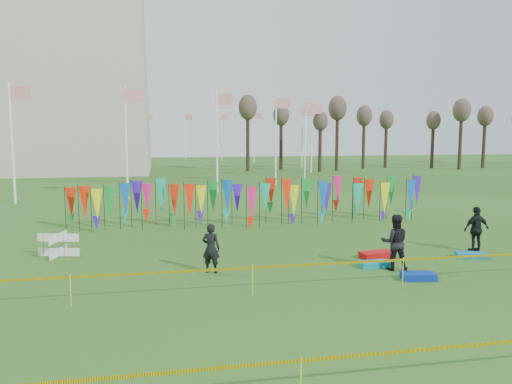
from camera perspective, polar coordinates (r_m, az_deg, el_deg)
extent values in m
plane|color=#2A5618|center=(16.80, 5.04, -9.66)|extent=(160.00, 160.00, 0.00)
cylinder|color=white|center=(66.11, 5.28, 6.19)|extent=(0.16, 0.16, 8.00)
plane|color=red|center=(66.32, 5.82, 9.04)|extent=(1.40, 0.00, 1.40)
cylinder|color=white|center=(72.86, 2.95, 6.27)|extent=(0.16, 0.16, 8.00)
plane|color=red|center=(73.04, 3.43, 8.86)|extent=(1.40, 0.00, 1.40)
cylinder|color=white|center=(78.86, -0.22, 6.33)|extent=(0.16, 0.16, 8.00)
plane|color=red|center=(79.01, 0.21, 8.72)|extent=(1.40, 0.00, 1.40)
cylinder|color=white|center=(83.90, -3.97, 6.35)|extent=(0.16, 0.16, 8.00)
plane|color=red|center=(84.01, -3.58, 8.60)|extent=(1.40, 0.00, 1.40)
cylinder|color=white|center=(87.83, -8.11, 6.32)|extent=(0.16, 0.16, 8.00)
plane|color=red|center=(87.90, -7.75, 8.48)|extent=(1.40, 0.00, 1.40)
cylinder|color=white|center=(90.54, -12.50, 6.24)|extent=(0.16, 0.16, 8.00)
plane|color=red|center=(90.56, -12.17, 8.34)|extent=(1.40, 0.00, 1.40)
cylinder|color=white|center=(91.96, -17.03, 6.11)|extent=(0.16, 0.16, 8.00)
plane|color=red|center=(91.93, -16.72, 8.18)|extent=(1.40, 0.00, 1.40)
cylinder|color=white|center=(92.05, -21.60, 5.93)|extent=(0.16, 0.16, 8.00)
plane|color=red|center=(91.98, -21.32, 8.00)|extent=(1.40, 0.00, 1.40)
cylinder|color=white|center=(90.82, -26.13, 5.70)|extent=(0.16, 0.16, 8.00)
plane|color=red|center=(90.69, -25.88, 7.80)|extent=(1.40, 0.00, 1.40)
cylinder|color=white|center=(36.73, -26.11, 4.98)|extent=(0.16, 0.16, 8.00)
plane|color=red|center=(36.66, -25.46, 10.18)|extent=(1.40, 0.00, 1.40)
cylinder|color=white|center=(36.50, -14.62, 5.45)|extent=(0.16, 0.16, 8.00)
plane|color=red|center=(36.54, -13.82, 10.65)|extent=(1.40, 0.00, 1.40)
cylinder|color=white|center=(39.48, -4.49, 5.74)|extent=(0.16, 0.16, 8.00)
plane|color=red|center=(39.63, -3.66, 10.53)|extent=(1.40, 0.00, 1.40)
cylinder|color=white|center=(44.87, 2.28, 5.89)|extent=(0.16, 0.16, 8.00)
plane|color=red|center=(45.07, 3.05, 10.09)|extent=(1.40, 0.00, 1.40)
cylinder|color=white|center=(51.62, 5.63, 6.00)|extent=(0.16, 0.16, 8.00)
plane|color=red|center=(51.85, 6.32, 9.64)|extent=(1.40, 0.00, 1.40)
cylinder|color=white|center=(58.89, 6.37, 6.09)|extent=(0.16, 0.16, 8.00)
plane|color=red|center=(59.12, 6.97, 9.29)|extent=(1.40, 0.00, 1.40)
cylinder|color=black|center=(25.63, -21.03, -1.74)|extent=(0.03, 0.03, 2.27)
cone|color=red|center=(25.55, -20.43, -1.16)|extent=(0.64, 0.64, 1.60)
cylinder|color=black|center=(25.53, -19.65, -1.71)|extent=(0.03, 0.03, 2.27)
cone|color=#FF2608|center=(25.45, -19.05, -1.13)|extent=(0.64, 0.64, 1.60)
cylinder|color=black|center=(25.44, -18.27, -1.69)|extent=(0.03, 0.03, 2.27)
cone|color=#FFF30D|center=(25.37, -17.67, -1.10)|extent=(0.64, 0.64, 1.60)
cylinder|color=black|center=(25.37, -16.88, -1.66)|extent=(0.03, 0.03, 2.27)
cone|color=#119832|center=(25.31, -16.27, -1.07)|extent=(0.64, 0.64, 1.60)
cylinder|color=black|center=(25.31, -15.48, -1.63)|extent=(0.03, 0.03, 2.27)
cone|color=blue|center=(25.25, -14.87, -1.04)|extent=(0.64, 0.64, 1.60)
cylinder|color=black|center=(25.27, -14.08, -1.60)|extent=(0.03, 0.03, 2.27)
cone|color=#3F15C0|center=(25.22, -13.46, -1.01)|extent=(0.64, 0.64, 1.60)
cylinder|color=black|center=(25.24, -12.67, -1.57)|extent=(0.03, 0.03, 2.27)
cone|color=#F91B6F|center=(25.20, -12.05, -0.98)|extent=(0.64, 0.64, 1.60)
cylinder|color=black|center=(25.23, -11.26, -1.54)|extent=(0.03, 0.03, 2.27)
cone|color=#0CB48E|center=(25.19, -10.64, -0.95)|extent=(0.64, 0.64, 1.60)
cylinder|color=black|center=(25.23, -9.85, -1.51)|extent=(0.03, 0.03, 2.27)
cone|color=red|center=(25.20, -9.23, -0.92)|extent=(0.64, 0.64, 1.60)
cylinder|color=black|center=(25.25, -8.45, -1.47)|extent=(0.03, 0.03, 2.27)
cone|color=#FF2608|center=(25.23, -7.82, -0.88)|extent=(0.64, 0.64, 1.60)
cylinder|color=black|center=(25.29, -7.04, -1.44)|extent=(0.03, 0.03, 2.27)
cone|color=#FFF30D|center=(25.27, -6.42, -0.85)|extent=(0.64, 0.64, 1.60)
cylinder|color=black|center=(25.34, -5.64, -1.41)|extent=(0.03, 0.03, 2.27)
cone|color=#119832|center=(25.33, -5.02, -0.81)|extent=(0.64, 0.64, 1.60)
cylinder|color=black|center=(25.40, -4.25, -1.37)|extent=(0.03, 0.03, 2.27)
cone|color=blue|center=(25.40, -3.62, -0.78)|extent=(0.64, 0.64, 1.60)
cylinder|color=black|center=(25.48, -2.86, -1.33)|extent=(0.03, 0.03, 2.27)
cone|color=#3F15C0|center=(25.48, -2.24, -0.75)|extent=(0.64, 0.64, 1.60)
cylinder|color=black|center=(25.57, -1.48, -1.30)|extent=(0.03, 0.03, 2.27)
cone|color=#F91B6F|center=(25.58, -0.87, -0.71)|extent=(0.64, 0.64, 1.60)
cylinder|color=black|center=(25.68, -0.12, -1.26)|extent=(0.03, 0.03, 2.27)
cone|color=#0CB48E|center=(25.70, 0.50, -0.68)|extent=(0.64, 0.64, 1.60)
cylinder|color=black|center=(25.80, 1.24, -1.22)|extent=(0.03, 0.03, 2.27)
cone|color=red|center=(25.83, 1.85, -0.64)|extent=(0.64, 0.64, 1.60)
cylinder|color=black|center=(25.94, 2.58, -1.18)|extent=(0.03, 0.03, 2.27)
cone|color=#FF2608|center=(25.97, 3.18, -0.61)|extent=(0.64, 0.64, 1.60)
cylinder|color=black|center=(26.09, 3.90, -1.15)|extent=(0.03, 0.03, 2.27)
cone|color=#FFF30D|center=(26.13, 4.50, -0.57)|extent=(0.64, 0.64, 1.60)
cylinder|color=black|center=(26.26, 5.21, -1.11)|extent=(0.03, 0.03, 2.27)
cone|color=#119832|center=(26.30, 5.80, -0.54)|extent=(0.64, 0.64, 1.60)
cylinder|color=black|center=(26.44, 6.51, -1.07)|extent=(0.03, 0.03, 2.27)
cone|color=blue|center=(26.49, 7.09, -0.50)|extent=(0.64, 0.64, 1.60)
cylinder|color=black|center=(26.63, 7.78, -1.03)|extent=(0.03, 0.03, 2.27)
cone|color=#3F15C0|center=(26.69, 8.36, -0.47)|extent=(0.64, 0.64, 1.60)
cylinder|color=black|center=(26.83, 9.03, -0.99)|extent=(0.03, 0.03, 2.27)
cone|color=#F91B6F|center=(26.90, 9.61, -0.43)|extent=(0.64, 0.64, 1.60)
cylinder|color=black|center=(27.05, 10.27, -0.96)|extent=(0.03, 0.03, 2.27)
cone|color=#0CB48E|center=(27.12, 10.83, -0.40)|extent=(0.64, 0.64, 1.60)
cylinder|color=black|center=(27.28, 11.49, -0.92)|extent=(0.03, 0.03, 2.27)
cone|color=red|center=(27.36, 12.04, -0.37)|extent=(0.64, 0.64, 1.60)
cylinder|color=black|center=(27.52, 12.68, -0.88)|extent=(0.03, 0.03, 2.27)
cone|color=#FF2608|center=(27.60, 13.23, -0.33)|extent=(0.64, 0.64, 1.60)
cylinder|color=black|center=(27.78, 13.85, -0.84)|extent=(0.03, 0.03, 2.27)
cone|color=#FFF30D|center=(27.86, 14.39, -0.30)|extent=(0.64, 0.64, 1.60)
cylinder|color=black|center=(28.04, 15.01, -0.81)|extent=(0.03, 0.03, 2.27)
cone|color=#119832|center=(28.13, 15.53, -0.27)|extent=(0.64, 0.64, 1.60)
cylinder|color=black|center=(28.32, 16.13, -0.77)|extent=(0.03, 0.03, 2.27)
cone|color=blue|center=(28.42, 16.65, -0.24)|extent=(0.64, 0.64, 1.60)
cylinder|color=black|center=(28.61, 17.24, -0.73)|extent=(0.03, 0.03, 2.27)
cone|color=#3F15C0|center=(28.71, 17.75, -0.21)|extent=(0.64, 0.64, 1.60)
cube|color=yellow|center=(15.22, 6.61, -8.23)|extent=(26.00, 0.01, 0.08)
cylinder|color=yellow|center=(14.86, -20.58, -10.49)|extent=(0.02, 0.02, 0.90)
cylinder|color=yellow|center=(14.86, -0.90, -10.05)|extent=(0.02, 0.02, 0.90)
cylinder|color=yellow|center=(16.45, 16.72, -8.66)|extent=(0.02, 0.02, 0.90)
cube|color=yellow|center=(9.95, 17.63, -16.88)|extent=(26.00, 0.01, 0.08)
cylinder|color=yellow|center=(9.39, 6.02, -20.59)|extent=(0.02, 0.02, 0.90)
cylinder|color=#372A1B|center=(60.40, -0.99, 5.40)|extent=(0.44, 0.44, 6.40)
ellipsoid|color=brown|center=(60.41, -1.00, 8.58)|extent=(1.92, 1.92, 2.56)
cylinder|color=#372A1B|center=(61.22, 2.71, 5.41)|extent=(0.44, 0.44, 6.40)
ellipsoid|color=brown|center=(61.23, 2.73, 8.55)|extent=(1.92, 1.92, 2.56)
cylinder|color=#372A1B|center=(62.29, 6.31, 5.40)|extent=(0.44, 0.44, 6.40)
ellipsoid|color=brown|center=(62.30, 6.35, 8.49)|extent=(1.92, 1.92, 2.56)
cylinder|color=#372A1B|center=(63.59, 9.76, 5.37)|extent=(0.44, 0.44, 6.40)
ellipsoid|color=brown|center=(63.60, 9.83, 8.40)|extent=(1.92, 1.92, 2.56)
cylinder|color=#372A1B|center=(65.12, 13.07, 5.33)|extent=(0.44, 0.44, 6.40)
ellipsoid|color=brown|center=(65.12, 13.15, 8.28)|extent=(1.92, 1.92, 2.56)
cylinder|color=#372A1B|center=(66.84, 16.22, 5.27)|extent=(0.44, 0.44, 6.40)
ellipsoid|color=brown|center=(66.85, 16.32, 8.15)|extent=(1.92, 1.92, 2.56)
cylinder|color=#372A1B|center=(68.76, 19.20, 5.20)|extent=(0.44, 0.44, 6.40)
ellipsoid|color=brown|center=(68.76, 19.31, 8.00)|extent=(1.92, 1.92, 2.56)
cylinder|color=#372A1B|center=(70.85, 22.01, 5.12)|extent=(0.44, 0.44, 6.40)
ellipsoid|color=brown|center=(70.85, 22.13, 7.83)|extent=(1.92, 1.92, 2.56)
cylinder|color=#372A1B|center=(73.10, 24.65, 5.03)|extent=(0.44, 0.44, 6.40)
ellipsoid|color=brown|center=(73.10, 24.78, 7.66)|extent=(1.92, 1.92, 2.56)
cylinder|color=#372A1B|center=(75.49, 27.13, 4.94)|extent=(0.44, 0.44, 6.40)
cylinder|color=red|center=(20.43, -22.96, -5.88)|extent=(0.02, 0.02, 0.91)
cylinder|color=red|center=(20.27, -20.74, -5.87)|extent=(0.02, 0.02, 0.91)
cylinder|color=red|center=(21.19, -22.52, -5.41)|extent=(0.02, 0.02, 0.91)
cylinder|color=red|center=(21.05, -20.38, -5.40)|extent=(0.02, 0.02, 0.91)
imported|color=black|center=(17.11, -5.17, -6.41)|extent=(0.75, 0.66, 1.71)
imported|color=black|center=(18.02, 15.58, -5.55)|extent=(1.08, 0.83, 1.95)
imported|color=black|center=(21.81, 23.88, -3.91)|extent=(1.09, 0.63, 1.83)
cube|color=#0B8BB0|center=(18.38, 13.38, -8.02)|extent=(1.06, 0.54, 0.21)
cube|color=#0A30A5|center=(17.27, 18.06, -9.13)|extent=(1.15, 0.74, 0.22)
cube|color=red|center=(19.71, 13.67, -6.98)|extent=(1.40, 0.83, 0.24)
cube|color=#0B799F|center=(20.82, 23.37, -6.65)|extent=(1.22, 0.84, 0.21)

